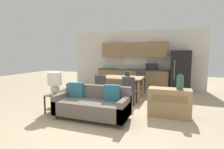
{
  "coord_description": "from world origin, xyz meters",
  "views": [
    {
      "loc": [
        1.92,
        -3.71,
        1.6
      ],
      "look_at": [
        -0.0,
        1.5,
        0.95
      ],
      "focal_mm": 28.0,
      "sensor_mm": 36.0,
      "label": 1
    }
  ],
  "objects_px": {
    "dining_chair_near_left": "(102,87)",
    "laptop": "(126,75)",
    "vase": "(180,82)",
    "refrigerator": "(180,71)",
    "table_lamp": "(55,81)",
    "credenza": "(169,103)",
    "dining_table": "(123,79)",
    "couch": "(93,104)",
    "dining_chair_near_right": "(129,89)",
    "side_table": "(55,100)",
    "dining_chair_far_right": "(140,81)"
  },
  "relations": [
    {
      "from": "dining_chair_near_left",
      "to": "laptop",
      "type": "height_order",
      "value": "laptop"
    },
    {
      "from": "vase",
      "to": "refrigerator",
      "type": "bearing_deg",
      "value": 88.81
    },
    {
      "from": "refrigerator",
      "to": "table_lamp",
      "type": "distance_m",
      "value": 5.22
    },
    {
      "from": "refrigerator",
      "to": "credenza",
      "type": "relative_size",
      "value": 1.67
    },
    {
      "from": "dining_table",
      "to": "couch",
      "type": "xyz_separation_m",
      "value": [
        -0.11,
        -2.22,
        -0.37
      ]
    },
    {
      "from": "credenza",
      "to": "dining_chair_near_right",
      "type": "bearing_deg",
      "value": 150.8
    },
    {
      "from": "credenza",
      "to": "dining_chair_near_right",
      "type": "xyz_separation_m",
      "value": [
        -1.22,
        0.68,
        0.14
      ]
    },
    {
      "from": "refrigerator",
      "to": "couch",
      "type": "height_order",
      "value": "refrigerator"
    },
    {
      "from": "side_table",
      "to": "table_lamp",
      "type": "xyz_separation_m",
      "value": [
        0.03,
        -0.0,
        0.54
      ]
    },
    {
      "from": "refrigerator",
      "to": "laptop",
      "type": "bearing_deg",
      "value": -137.05
    },
    {
      "from": "dining_chair_near_right",
      "to": "vase",
      "type": "bearing_deg",
      "value": 156.54
    },
    {
      "from": "side_table",
      "to": "table_lamp",
      "type": "height_order",
      "value": "table_lamp"
    },
    {
      "from": "side_table",
      "to": "dining_chair_near_right",
      "type": "xyz_separation_m",
      "value": [
        1.74,
        1.41,
        0.17
      ]
    },
    {
      "from": "side_table",
      "to": "dining_chair_near_left",
      "type": "bearing_deg",
      "value": 60.44
    },
    {
      "from": "table_lamp",
      "to": "vase",
      "type": "xyz_separation_m",
      "value": [
        3.18,
        0.71,
        0.04
      ]
    },
    {
      "from": "refrigerator",
      "to": "dining_table",
      "type": "distance_m",
      "value": 2.73
    },
    {
      "from": "side_table",
      "to": "vase",
      "type": "relative_size",
      "value": 1.34
    },
    {
      "from": "couch",
      "to": "side_table",
      "type": "height_order",
      "value": "couch"
    },
    {
      "from": "refrigerator",
      "to": "dining_chair_near_right",
      "type": "distance_m",
      "value": 3.1
    },
    {
      "from": "laptop",
      "to": "dining_table",
      "type": "bearing_deg",
      "value": -103.45
    },
    {
      "from": "table_lamp",
      "to": "vase",
      "type": "height_order",
      "value": "table_lamp"
    },
    {
      "from": "laptop",
      "to": "couch",
      "type": "bearing_deg",
      "value": -62.25
    },
    {
      "from": "vase",
      "to": "dining_chair_far_right",
      "type": "relative_size",
      "value": 0.42
    },
    {
      "from": "dining_table",
      "to": "dining_chair_near_left",
      "type": "relative_size",
      "value": 1.62
    },
    {
      "from": "dining_table",
      "to": "vase",
      "type": "height_order",
      "value": "vase"
    },
    {
      "from": "vase",
      "to": "credenza",
      "type": "bearing_deg",
      "value": 174.36
    },
    {
      "from": "side_table",
      "to": "credenza",
      "type": "relative_size",
      "value": 0.48
    },
    {
      "from": "table_lamp",
      "to": "dining_chair_near_right",
      "type": "height_order",
      "value": "table_lamp"
    },
    {
      "from": "side_table",
      "to": "couch",
      "type": "bearing_deg",
      "value": 0.2
    },
    {
      "from": "dining_chair_far_right",
      "to": "dining_chair_near_right",
      "type": "bearing_deg",
      "value": -89.17
    },
    {
      "from": "dining_chair_near_left",
      "to": "dining_chair_near_right",
      "type": "relative_size",
      "value": 1.0
    },
    {
      "from": "side_table",
      "to": "vase",
      "type": "height_order",
      "value": "vase"
    },
    {
      "from": "couch",
      "to": "dining_chair_near_left",
      "type": "relative_size",
      "value": 2.03
    },
    {
      "from": "dining_table",
      "to": "side_table",
      "type": "relative_size",
      "value": 2.9
    },
    {
      "from": "dining_table",
      "to": "laptop",
      "type": "relative_size",
      "value": 3.6
    },
    {
      "from": "credenza",
      "to": "dining_chair_far_right",
      "type": "relative_size",
      "value": 1.16
    },
    {
      "from": "dining_table",
      "to": "laptop",
      "type": "height_order",
      "value": "laptop"
    },
    {
      "from": "credenza",
      "to": "dining_chair_near_left",
      "type": "height_order",
      "value": "dining_chair_near_left"
    },
    {
      "from": "vase",
      "to": "dining_chair_near_right",
      "type": "bearing_deg",
      "value": 154.11
    },
    {
      "from": "dining_table",
      "to": "refrigerator",
      "type": "bearing_deg",
      "value": 42.98
    },
    {
      "from": "dining_chair_far_right",
      "to": "dining_chair_near_right",
      "type": "distance_m",
      "value": 1.67
    },
    {
      "from": "side_table",
      "to": "vase",
      "type": "distance_m",
      "value": 3.33
    },
    {
      "from": "dining_table",
      "to": "couch",
      "type": "bearing_deg",
      "value": -92.86
    },
    {
      "from": "table_lamp",
      "to": "couch",
      "type": "bearing_deg",
      "value": 0.38
    },
    {
      "from": "dining_chair_near_left",
      "to": "side_table",
      "type": "bearing_deg",
      "value": 64.93
    },
    {
      "from": "refrigerator",
      "to": "dining_chair_far_right",
      "type": "bearing_deg",
      "value": -146.74
    },
    {
      "from": "dining_chair_far_right",
      "to": "refrigerator",
      "type": "bearing_deg",
      "value": 34.24
    },
    {
      "from": "dining_chair_near_right",
      "to": "dining_chair_far_right",
      "type": "bearing_deg",
      "value": -87.72
    },
    {
      "from": "couch",
      "to": "dining_chair_near_left",
      "type": "distance_m",
      "value": 1.47
    },
    {
      "from": "dining_chair_far_right",
      "to": "dining_chair_near_left",
      "type": "height_order",
      "value": "same"
    }
  ]
}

